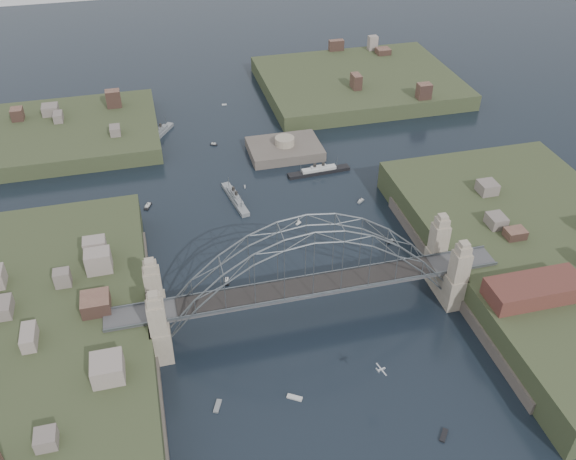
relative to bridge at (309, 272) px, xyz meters
The scene contains 24 objects.
ground 12.32m from the bridge, ahead, with size 500.00×500.00×0.00m, color black.
bridge is the anchor object (origin of this frame).
shore_west 58.25m from the bridge, behind, with size 50.50×90.00×12.00m.
shore_east 58.25m from the bridge, ahead, with size 50.50×90.00×12.00m.
headland_nw 110.41m from the bridge, 120.07° to the left, with size 60.00×45.00×9.00m, color #313B20.
headland_ne 121.38m from the bridge, 65.56° to the left, with size 70.00×55.00×9.50m, color #313B20.
fort_island 72.14m from the bridge, 80.27° to the left, with size 22.00×16.00×9.40m.
wharf_shed 46.23m from the bridge, 17.65° to the right, with size 20.00×8.00×4.00m, color #592D26.
finger_pier 49.40m from the bridge, 35.68° to the right, with size 4.00×22.00×1.40m, color #48484A.
naval_cruiser_near 49.58m from the bridge, 99.00° to the left, with size 5.05×17.08×5.08m.
naval_cruiser_far 94.93m from the bridge, 105.13° to the left, with size 9.98×14.04×5.16m.
ocean_liner 60.26m from the bridge, 71.36° to the left, with size 18.84×3.64×4.60m.
aeroplane 25.61m from the bridge, 74.58° to the right, with size 1.82×3.27×0.48m.
small_boat_a 24.59m from the bridge, 135.79° to the left, with size 1.37×2.82×1.43m.
small_boat_b 35.47m from the bridge, 78.75° to the left, with size 1.68×1.54×2.38m.
small_boat_c 25.55m from the bridge, 112.12° to the right, with size 2.99×2.38×0.45m.
small_boat_d 48.09m from the bridge, 56.34° to the left, with size 2.40×2.12×1.43m.
small_boat_e 60.52m from the bridge, 121.63° to the left, with size 2.44×3.60×1.43m.
small_boat_f 55.29m from the bridge, 93.92° to the left, with size 0.66×1.44×0.45m.
small_boat_g 40.22m from the bridge, 66.64° to the right, with size 2.56×2.83×0.45m.
small_boat_h 81.84m from the bridge, 96.11° to the left, with size 2.30×1.70×1.43m.
small_boat_i 35.56m from the bridge, 36.25° to the left, with size 2.47×1.38×1.43m.
small_boat_j 32.23m from the bridge, 139.95° to the right, with size 2.05×3.09×0.45m.
small_boat_k 109.38m from the bridge, 90.32° to the left, with size 1.71×0.76×0.45m.
Camera 1 is at (-27.63, -92.10, 94.49)m, focal length 38.31 mm.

